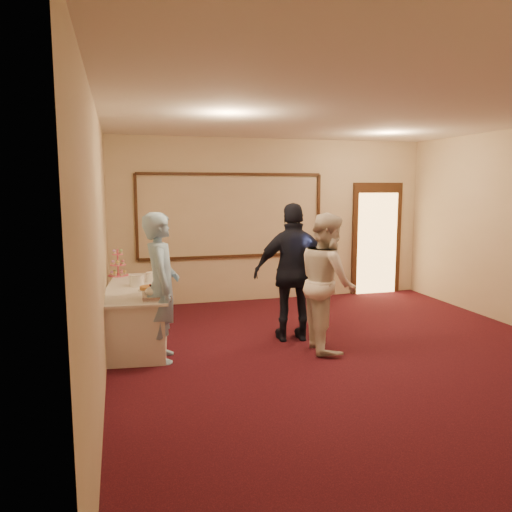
{
  "coord_description": "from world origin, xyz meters",
  "views": [
    {
      "loc": [
        -2.8,
        -5.43,
        2.14
      ],
      "look_at": [
        -0.93,
        1.34,
        1.15
      ],
      "focal_mm": 35.0,
      "sensor_mm": 36.0,
      "label": 1
    }
  ],
  "objects_px": {
    "cupcake_stand": "(118,265)",
    "plate_stack_b": "(152,277)",
    "man": "(161,287)",
    "plate_stack_a": "(137,280)",
    "pavlova_tray": "(157,293)",
    "woman": "(327,282)",
    "guest": "(294,272)",
    "tart": "(149,288)",
    "buffet_table": "(139,314)"
  },
  "relations": [
    {
      "from": "buffet_table",
      "to": "cupcake_stand",
      "type": "distance_m",
      "value": 1.14
    },
    {
      "from": "plate_stack_a",
      "to": "plate_stack_b",
      "type": "height_order",
      "value": "plate_stack_a"
    },
    {
      "from": "plate_stack_a",
      "to": "tart",
      "type": "bearing_deg",
      "value": -65.35
    },
    {
      "from": "buffet_table",
      "to": "plate_stack_a",
      "type": "distance_m",
      "value": 0.47
    },
    {
      "from": "plate_stack_a",
      "to": "woman",
      "type": "xyz_separation_m",
      "value": [
        2.38,
        -1.01,
        0.05
      ]
    },
    {
      "from": "cupcake_stand",
      "to": "tart",
      "type": "relative_size",
      "value": 1.63
    },
    {
      "from": "cupcake_stand",
      "to": "guest",
      "type": "distance_m",
      "value": 2.76
    },
    {
      "from": "plate_stack_b",
      "to": "tart",
      "type": "bearing_deg",
      "value": -97.53
    },
    {
      "from": "guest",
      "to": "cupcake_stand",
      "type": "bearing_deg",
      "value": -23.82
    },
    {
      "from": "plate_stack_a",
      "to": "man",
      "type": "relative_size",
      "value": 0.11
    },
    {
      "from": "plate_stack_a",
      "to": "plate_stack_b",
      "type": "relative_size",
      "value": 1.2
    },
    {
      "from": "tart",
      "to": "cupcake_stand",
      "type": "bearing_deg",
      "value": 107.39
    },
    {
      "from": "buffet_table",
      "to": "tart",
      "type": "height_order",
      "value": "tart"
    },
    {
      "from": "woman",
      "to": "guest",
      "type": "height_order",
      "value": "guest"
    },
    {
      "from": "pavlova_tray",
      "to": "woman",
      "type": "distance_m",
      "value": 2.19
    },
    {
      "from": "buffet_table",
      "to": "plate_stack_a",
      "type": "bearing_deg",
      "value": 99.51
    },
    {
      "from": "plate_stack_a",
      "to": "woman",
      "type": "bearing_deg",
      "value": -23.06
    },
    {
      "from": "man",
      "to": "cupcake_stand",
      "type": "bearing_deg",
      "value": 19.94
    },
    {
      "from": "woman",
      "to": "guest",
      "type": "xyz_separation_m",
      "value": [
        -0.28,
        0.49,
        0.05
      ]
    },
    {
      "from": "cupcake_stand",
      "to": "plate_stack_a",
      "type": "distance_m",
      "value": 0.97
    },
    {
      "from": "pavlova_tray",
      "to": "man",
      "type": "distance_m",
      "value": 0.09
    },
    {
      "from": "plate_stack_b",
      "to": "cupcake_stand",
      "type": "bearing_deg",
      "value": 125.42
    },
    {
      "from": "pavlova_tray",
      "to": "man",
      "type": "xyz_separation_m",
      "value": [
        0.06,
        -0.01,
        0.07
      ]
    },
    {
      "from": "buffet_table",
      "to": "plate_stack_a",
      "type": "relative_size",
      "value": 11.04
    },
    {
      "from": "tart",
      "to": "guest",
      "type": "relative_size",
      "value": 0.14
    },
    {
      "from": "cupcake_stand",
      "to": "plate_stack_a",
      "type": "relative_size",
      "value": 2.21
    },
    {
      "from": "cupcake_stand",
      "to": "plate_stack_a",
      "type": "bearing_deg",
      "value": -75.11
    },
    {
      "from": "buffet_table",
      "to": "pavlova_tray",
      "type": "bearing_deg",
      "value": -76.49
    },
    {
      "from": "tart",
      "to": "man",
      "type": "relative_size",
      "value": 0.15
    },
    {
      "from": "plate_stack_a",
      "to": "tart",
      "type": "distance_m",
      "value": 0.34
    },
    {
      "from": "pavlova_tray",
      "to": "cupcake_stand",
      "type": "distance_m",
      "value": 1.84
    },
    {
      "from": "buffet_table",
      "to": "woman",
      "type": "bearing_deg",
      "value": -22.42
    },
    {
      "from": "man",
      "to": "plate_stack_a",
      "type": "bearing_deg",
      "value": 20.99
    },
    {
      "from": "woman",
      "to": "buffet_table",
      "type": "bearing_deg",
      "value": 73.46
    },
    {
      "from": "cupcake_stand",
      "to": "plate_stack_b",
      "type": "distance_m",
      "value": 0.8
    },
    {
      "from": "pavlova_tray",
      "to": "woman",
      "type": "relative_size",
      "value": 0.27
    },
    {
      "from": "cupcake_stand",
      "to": "woman",
      "type": "distance_m",
      "value": 3.27
    },
    {
      "from": "pavlova_tray",
      "to": "plate_stack_b",
      "type": "height_order",
      "value": "pavlova_tray"
    },
    {
      "from": "woman",
      "to": "man",
      "type": "bearing_deg",
      "value": 91.6
    },
    {
      "from": "man",
      "to": "guest",
      "type": "bearing_deg",
      "value": -75.72
    },
    {
      "from": "buffet_table",
      "to": "plate_stack_b",
      "type": "bearing_deg",
      "value": 56.17
    },
    {
      "from": "buffet_table",
      "to": "woman",
      "type": "xyz_separation_m",
      "value": [
        2.37,
        -0.98,
        0.51
      ]
    },
    {
      "from": "cupcake_stand",
      "to": "plate_stack_a",
      "type": "xyz_separation_m",
      "value": [
        0.25,
        -0.93,
        -0.08
      ]
    },
    {
      "from": "cupcake_stand",
      "to": "man",
      "type": "height_order",
      "value": "man"
    },
    {
      "from": "plate_stack_b",
      "to": "man",
      "type": "relative_size",
      "value": 0.09
    },
    {
      "from": "plate_stack_b",
      "to": "tart",
      "type": "xyz_separation_m",
      "value": [
        -0.08,
        -0.58,
        -0.04
      ]
    },
    {
      "from": "plate_stack_b",
      "to": "tart",
      "type": "distance_m",
      "value": 0.59
    },
    {
      "from": "tart",
      "to": "pavlova_tray",
      "type": "bearing_deg",
      "value": -83.46
    },
    {
      "from": "tart",
      "to": "woman",
      "type": "height_order",
      "value": "woman"
    },
    {
      "from": "man",
      "to": "guest",
      "type": "distance_m",
      "value": 1.87
    }
  ]
}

